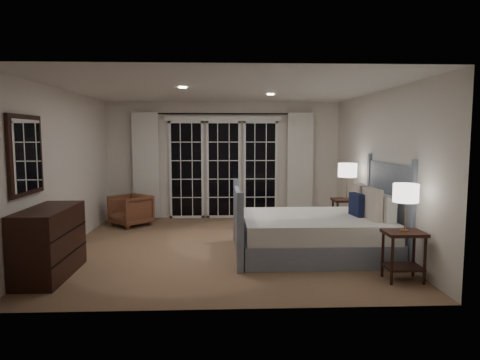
{
  "coord_description": "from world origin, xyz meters",
  "views": [
    {
      "loc": [
        -0.03,
        -6.77,
        1.8
      ],
      "look_at": [
        0.27,
        0.34,
        1.05
      ],
      "focal_mm": 32.0,
      "sensor_mm": 36.0,
      "label": 1
    }
  ],
  "objects_px": {
    "nightstand_right": "(346,211)",
    "lamp_right": "(348,170)",
    "nightstand_left": "(404,248)",
    "lamp_left": "(406,194)",
    "dresser": "(49,242)",
    "bed": "(318,232)",
    "armchair": "(131,210)"
  },
  "relations": [
    {
      "from": "bed",
      "to": "lamp_left",
      "type": "xyz_separation_m",
      "value": [
        0.79,
        -1.24,
        0.75
      ]
    },
    {
      "from": "nightstand_right",
      "to": "dresser",
      "type": "relative_size",
      "value": 0.52
    },
    {
      "from": "nightstand_right",
      "to": "armchair",
      "type": "xyz_separation_m",
      "value": [
        -4.07,
        0.92,
        -0.12
      ]
    },
    {
      "from": "lamp_left",
      "to": "dresser",
      "type": "relative_size",
      "value": 0.47
    },
    {
      "from": "nightstand_left",
      "to": "armchair",
      "type": "relative_size",
      "value": 0.91
    },
    {
      "from": "nightstand_left",
      "to": "nightstand_right",
      "type": "xyz_separation_m",
      "value": [
        0.02,
        2.49,
        0.02
      ]
    },
    {
      "from": "bed",
      "to": "nightstand_left",
      "type": "height_order",
      "value": "bed"
    },
    {
      "from": "lamp_left",
      "to": "lamp_right",
      "type": "bearing_deg",
      "value": 89.65
    },
    {
      "from": "lamp_right",
      "to": "bed",
      "type": "bearing_deg",
      "value": -122.74
    },
    {
      "from": "nightstand_left",
      "to": "lamp_left",
      "type": "xyz_separation_m",
      "value": [
        0.0,
        -0.0,
        0.68
      ]
    },
    {
      "from": "lamp_right",
      "to": "armchair",
      "type": "height_order",
      "value": "lamp_right"
    },
    {
      "from": "nightstand_right",
      "to": "dresser",
      "type": "xyz_separation_m",
      "value": [
        -4.45,
        -2.14,
        0.01
      ]
    },
    {
      "from": "lamp_right",
      "to": "armchair",
      "type": "bearing_deg",
      "value": 167.3
    },
    {
      "from": "bed",
      "to": "armchair",
      "type": "bearing_deg",
      "value": 146.37
    },
    {
      "from": "nightstand_right",
      "to": "armchair",
      "type": "height_order",
      "value": "nightstand_right"
    },
    {
      "from": "nightstand_left",
      "to": "dresser",
      "type": "distance_m",
      "value": 4.45
    },
    {
      "from": "lamp_left",
      "to": "dresser",
      "type": "height_order",
      "value": "lamp_left"
    },
    {
      "from": "bed",
      "to": "dresser",
      "type": "bearing_deg",
      "value": -166.35
    },
    {
      "from": "nightstand_right",
      "to": "bed",
      "type": "bearing_deg",
      "value": -122.74
    },
    {
      "from": "nightstand_left",
      "to": "dresser",
      "type": "xyz_separation_m",
      "value": [
        -4.43,
        0.35,
        0.03
      ]
    },
    {
      "from": "nightstand_right",
      "to": "lamp_right",
      "type": "height_order",
      "value": "lamp_right"
    },
    {
      "from": "nightstand_left",
      "to": "nightstand_right",
      "type": "bearing_deg",
      "value": 89.65
    },
    {
      "from": "bed",
      "to": "lamp_right",
      "type": "xyz_separation_m",
      "value": [
        0.81,
        1.25,
        0.82
      ]
    },
    {
      "from": "nightstand_right",
      "to": "lamp_left",
      "type": "xyz_separation_m",
      "value": [
        -0.02,
        -2.49,
        0.66
      ]
    },
    {
      "from": "nightstand_right",
      "to": "lamp_right",
      "type": "relative_size",
      "value": 1.01
    },
    {
      "from": "lamp_left",
      "to": "armchair",
      "type": "distance_m",
      "value": 5.36
    },
    {
      "from": "nightstand_right",
      "to": "lamp_right",
      "type": "distance_m",
      "value": 0.74
    },
    {
      "from": "lamp_right",
      "to": "armchair",
      "type": "relative_size",
      "value": 0.95
    },
    {
      "from": "dresser",
      "to": "nightstand_right",
      "type": "bearing_deg",
      "value": 25.68
    },
    {
      "from": "nightstand_right",
      "to": "dresser",
      "type": "height_order",
      "value": "dresser"
    },
    {
      "from": "bed",
      "to": "nightstand_left",
      "type": "distance_m",
      "value": 1.47
    },
    {
      "from": "nightstand_left",
      "to": "armchair",
      "type": "distance_m",
      "value": 5.3
    }
  ]
}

